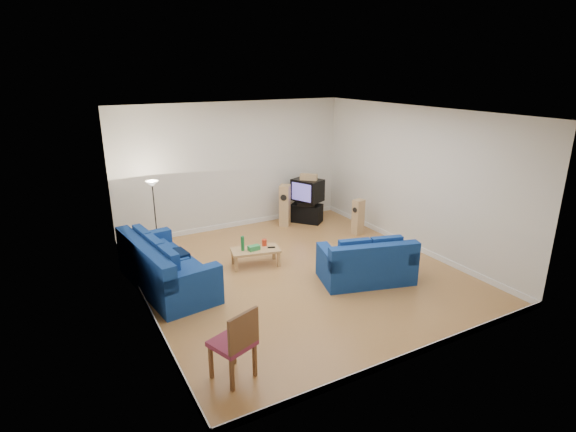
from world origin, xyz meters
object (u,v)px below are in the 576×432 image
sofa_loveseat (367,265)px  coffee_table (255,251)px  sofa_three_seat (164,270)px  television (307,190)px  tv_stand (307,213)px

sofa_loveseat → coffee_table: sofa_loveseat is taller
sofa_three_seat → television: 4.81m
television → coffee_table: bearing=-75.6°
sofa_three_seat → sofa_loveseat: size_ratio=1.34×
tv_stand → television: 0.64m
sofa_loveseat → television: (0.83, 3.62, 0.55)m
coffee_table → television: 3.13m
tv_stand → television: bearing=56.9°
sofa_three_seat → television: (4.35, 1.99, 0.53)m
sofa_loveseat → tv_stand: sofa_loveseat is taller
coffee_table → tv_stand: size_ratio=1.35×
sofa_three_seat → sofa_loveseat: sofa_three_seat is taller
sofa_loveseat → coffee_table: size_ratio=1.79×
sofa_three_seat → sofa_loveseat: bearing=57.5°
sofa_loveseat → sofa_three_seat: bearing=171.1°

